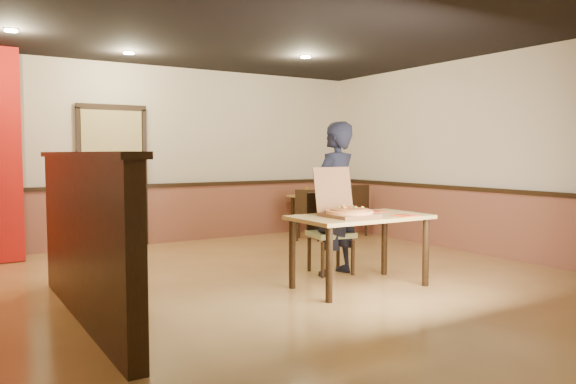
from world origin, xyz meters
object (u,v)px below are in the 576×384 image
side_chair_left (308,212)px  diner (335,199)px  diner_chair (328,229)px  side_table (312,204)px  pizza_box (346,210)px  side_chair_right (354,208)px  main_table (360,226)px  condiment (307,190)px

side_chair_left → diner: diner is taller
side_chair_left → diner_chair: bearing=100.5°
side_chair_left → side_table: (0.49, 0.60, 0.06)m
side_chair_left → pizza_box: bearing=101.8°
pizza_box → side_chair_left: bearing=62.8°
side_chair_left → side_chair_right: bearing=-142.2°
main_table → pizza_box: (-0.18, 0.00, 0.17)m
diner_chair → side_chair_right: (2.11, 2.15, -0.03)m
main_table → pizza_box: bearing=179.2°
main_table → diner_chair: 0.83m
side_chair_left → pizza_box: (-1.52, -2.97, 0.38)m
pizza_box → condiment: bearing=61.6°
main_table → side_table: 4.01m
pizza_box → main_table: bearing=-1.1°
side_chair_left → diner: size_ratio=0.47×
condiment → side_chair_right: bearing=-55.8°
diner_chair → pizza_box: (-0.35, -0.79, 0.32)m
diner_chair → pizza_box: 0.92m
pizza_box → side_chair_right: bearing=50.0°
main_table → side_table: main_table is taller
diner_chair → side_chair_right: bearing=56.2°
side_chair_right → side_chair_left: bearing=-3.2°
side_chair_right → condiment: (-0.49, 0.72, 0.28)m
side_table → side_chair_right: bearing=-53.7°
side_table → diner: diner is taller
diner_chair → side_table: diner_chair is taller
main_table → condiment: (1.79, 3.67, 0.10)m
diner → condiment: diner is taller
pizza_box → condiment: size_ratio=4.00×
side_chair_left → pizza_box: 3.35m
main_table → condiment: 4.08m
diner_chair → diner: (-0.01, -0.15, 0.38)m
side_table → diner: (-1.67, -2.92, 0.37)m
side_table → diner: size_ratio=0.43×
side_table → condiment: (-0.04, 0.10, 0.24)m
diner_chair → pizza_box: pizza_box is taller
side_chair_right → side_table: side_chair_right is taller
side_chair_left → side_chair_right: size_ratio=0.95×
condiment → diner_chair: bearing=-119.5°
diner_chair → diner: bearing=-84.5°
diner → pizza_box: bearing=45.2°
main_table → pizza_box: 0.25m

